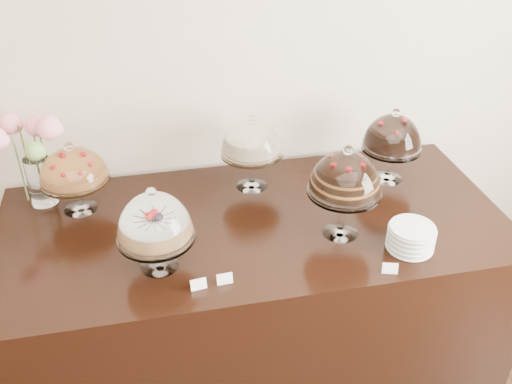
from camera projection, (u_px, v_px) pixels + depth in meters
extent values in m
cube|color=beige|center=(192.00, 48.00, 2.58)|extent=(5.00, 0.04, 3.00)
cube|color=black|center=(254.00, 297.00, 2.72)|extent=(2.20, 1.00, 0.90)
cone|color=white|center=(159.00, 263.00, 2.22)|extent=(0.15, 0.15, 0.02)
cylinder|color=white|center=(158.00, 250.00, 2.18)|extent=(0.03, 0.03, 0.11)
cylinder|color=white|center=(156.00, 237.00, 2.15)|extent=(0.30, 0.30, 0.01)
cylinder|color=tan|center=(155.00, 229.00, 2.13)|extent=(0.23, 0.23, 0.06)
sphere|color=#B50E12|center=(171.00, 215.00, 2.13)|extent=(0.02, 0.02, 0.02)
sphere|color=#B50E12|center=(141.00, 215.00, 2.13)|extent=(0.02, 0.02, 0.02)
sphere|color=#B50E12|center=(151.00, 230.00, 2.05)|extent=(0.02, 0.02, 0.02)
sphere|color=white|center=(151.00, 193.00, 2.04)|extent=(0.04, 0.04, 0.04)
cone|color=white|center=(340.00, 230.00, 2.40)|extent=(0.15, 0.15, 0.02)
cylinder|color=white|center=(342.00, 211.00, 2.34)|extent=(0.03, 0.03, 0.18)
cylinder|color=white|center=(344.00, 191.00, 2.29)|extent=(0.30, 0.30, 0.01)
cylinder|color=black|center=(345.00, 179.00, 2.26)|extent=(0.23, 0.23, 0.11)
sphere|color=#B50E12|center=(359.00, 161.00, 2.25)|extent=(0.02, 0.02, 0.02)
sphere|color=#B50E12|center=(345.00, 157.00, 2.28)|extent=(0.02, 0.02, 0.02)
sphere|color=#B50E12|center=(332.00, 161.00, 2.25)|extent=(0.02, 0.02, 0.02)
sphere|color=#B50E12|center=(334.00, 169.00, 2.20)|extent=(0.02, 0.02, 0.02)
sphere|color=#B50E12|center=(349.00, 173.00, 2.17)|extent=(0.02, 0.02, 0.02)
sphere|color=#B50E12|center=(362.00, 169.00, 2.20)|extent=(0.02, 0.02, 0.02)
sphere|color=white|center=(348.00, 150.00, 2.19)|extent=(0.04, 0.04, 0.04)
cone|color=white|center=(252.00, 183.00, 2.71)|extent=(0.15, 0.15, 0.02)
cylinder|color=white|center=(252.00, 168.00, 2.67)|extent=(0.03, 0.03, 0.15)
cylinder|color=white|center=(251.00, 153.00, 2.62)|extent=(0.29, 0.29, 0.01)
cylinder|color=#F7E7BF|center=(251.00, 144.00, 2.60)|extent=(0.23, 0.23, 0.07)
sphere|color=white|center=(251.00, 118.00, 2.53)|extent=(0.04, 0.04, 0.04)
cone|color=white|center=(387.00, 176.00, 2.77)|extent=(0.15, 0.15, 0.02)
cylinder|color=white|center=(389.00, 161.00, 2.73)|extent=(0.03, 0.03, 0.14)
cylinder|color=white|center=(391.00, 147.00, 2.69)|extent=(0.28, 0.28, 0.01)
cylinder|color=black|center=(392.00, 138.00, 2.66)|extent=(0.22, 0.22, 0.08)
sphere|color=#B50E12|center=(404.00, 126.00, 2.66)|extent=(0.02, 0.02, 0.02)
sphere|color=#B50E12|center=(382.00, 126.00, 2.66)|extent=(0.02, 0.02, 0.02)
sphere|color=#B50E12|center=(396.00, 134.00, 2.58)|extent=(0.02, 0.02, 0.02)
sphere|color=white|center=(396.00, 113.00, 2.59)|extent=(0.04, 0.04, 0.04)
cone|color=white|center=(81.00, 206.00, 2.55)|extent=(0.15, 0.15, 0.02)
cylinder|color=white|center=(78.00, 192.00, 2.51)|extent=(0.03, 0.03, 0.12)
cylinder|color=white|center=(75.00, 179.00, 2.47)|extent=(0.30, 0.30, 0.01)
cylinder|color=#CB7E3B|center=(74.00, 174.00, 2.46)|extent=(0.26, 0.26, 0.04)
sphere|color=#B50E12|center=(90.00, 164.00, 2.47)|extent=(0.02, 0.02, 0.02)
sphere|color=#B50E12|center=(78.00, 160.00, 2.50)|extent=(0.02, 0.02, 0.02)
sphere|color=#B50E12|center=(61.00, 164.00, 2.47)|extent=(0.02, 0.02, 0.02)
sphere|color=#B50E12|center=(56.00, 172.00, 2.41)|extent=(0.02, 0.02, 0.02)
sphere|color=#B50E12|center=(68.00, 176.00, 2.38)|extent=(0.02, 0.02, 0.02)
sphere|color=#B50E12|center=(85.00, 172.00, 2.41)|extent=(0.02, 0.02, 0.02)
sphere|color=white|center=(69.00, 147.00, 2.39)|extent=(0.04, 0.04, 0.04)
cylinder|color=white|center=(40.00, 181.00, 2.54)|extent=(0.11, 0.11, 0.22)
cylinder|color=#476B2D|center=(46.00, 162.00, 2.50)|extent=(0.01, 0.01, 0.33)
sphere|color=pink|center=(49.00, 128.00, 2.41)|extent=(0.11, 0.11, 0.11)
cylinder|color=#476B2D|center=(40.00, 161.00, 2.52)|extent=(0.01, 0.01, 0.32)
sphere|color=pink|center=(36.00, 126.00, 2.45)|extent=(0.09, 0.09, 0.09)
cylinder|color=#476B2D|center=(27.00, 160.00, 2.52)|extent=(0.01, 0.01, 0.33)
sphere|color=pink|center=(10.00, 123.00, 2.45)|extent=(0.10, 0.10, 0.10)
cylinder|color=#476B2D|center=(20.00, 168.00, 2.45)|extent=(0.01, 0.01, 0.33)
cylinder|color=#476B2D|center=(39.00, 173.00, 2.49)|extent=(0.01, 0.01, 0.25)
sphere|color=#729B4B|center=(35.00, 151.00, 2.40)|extent=(0.08, 0.08, 0.08)
cylinder|color=silver|center=(409.00, 247.00, 2.31)|extent=(0.19, 0.19, 0.01)
cylinder|color=silver|center=(410.00, 245.00, 2.31)|extent=(0.18, 0.18, 0.01)
cylinder|color=silver|center=(410.00, 243.00, 2.30)|extent=(0.19, 0.19, 0.01)
cylinder|color=silver|center=(410.00, 241.00, 2.30)|extent=(0.18, 0.18, 0.01)
cylinder|color=silver|center=(411.00, 239.00, 2.29)|extent=(0.19, 0.19, 0.01)
cylinder|color=silver|center=(411.00, 236.00, 2.29)|extent=(0.18, 0.18, 0.01)
cylinder|color=silver|center=(412.00, 234.00, 2.28)|extent=(0.19, 0.19, 0.01)
cylinder|color=silver|center=(412.00, 232.00, 2.27)|extent=(0.18, 0.18, 0.01)
cylinder|color=silver|center=(412.00, 230.00, 2.27)|extent=(0.19, 0.19, 0.01)
cylinder|color=silver|center=(413.00, 228.00, 2.26)|extent=(0.18, 0.18, 0.01)
cube|color=white|center=(225.00, 279.00, 2.13)|extent=(0.06, 0.02, 0.04)
cube|color=white|center=(390.00, 268.00, 2.18)|extent=(0.06, 0.03, 0.04)
cube|color=white|center=(199.00, 284.00, 2.10)|extent=(0.06, 0.02, 0.04)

